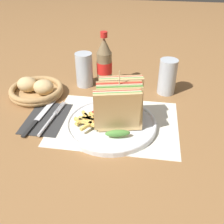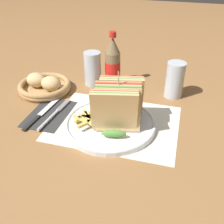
{
  "view_description": "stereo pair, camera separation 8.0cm",
  "coord_description": "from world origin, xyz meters",
  "px_view_note": "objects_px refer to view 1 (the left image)",
  "views": [
    {
      "loc": [
        0.12,
        -0.65,
        0.48
      ],
      "look_at": [
        0.02,
        0.01,
        0.04
      ],
      "focal_mm": 42.0,
      "sensor_mm": 36.0,
      "label": 1
    },
    {
      "loc": [
        0.2,
        -0.63,
        0.48
      ],
      "look_at": [
        0.02,
        0.01,
        0.04
      ],
      "focal_mm": 42.0,
      "sensor_mm": 36.0,
      "label": 2
    }
  ],
  "objects_px": {
    "glass_far": "(84,70)",
    "knife": "(39,117)",
    "plate_main": "(111,124)",
    "glass_near": "(167,79)",
    "club_sandwich": "(119,104)",
    "bread_basket": "(36,90)",
    "coke_bottle_near": "(104,63)",
    "fork": "(50,121)"
  },
  "relations": [
    {
      "from": "club_sandwich",
      "to": "knife",
      "type": "height_order",
      "value": "club_sandwich"
    },
    {
      "from": "coke_bottle_near",
      "to": "bread_basket",
      "type": "relative_size",
      "value": 1.07
    },
    {
      "from": "knife",
      "to": "bread_basket",
      "type": "bearing_deg",
      "value": 119.72
    },
    {
      "from": "plate_main",
      "to": "coke_bottle_near",
      "type": "relative_size",
      "value": 1.35
    },
    {
      "from": "club_sandwich",
      "to": "glass_far",
      "type": "relative_size",
      "value": 1.42
    },
    {
      "from": "club_sandwich",
      "to": "knife",
      "type": "xyz_separation_m",
      "value": [
        -0.26,
        0.0,
        -0.08
      ]
    },
    {
      "from": "fork",
      "to": "bread_basket",
      "type": "height_order",
      "value": "bread_basket"
    },
    {
      "from": "plate_main",
      "to": "glass_near",
      "type": "height_order",
      "value": "glass_near"
    },
    {
      "from": "knife",
      "to": "plate_main",
      "type": "bearing_deg",
      "value": 3.98
    },
    {
      "from": "fork",
      "to": "glass_far",
      "type": "relative_size",
      "value": 1.48
    },
    {
      "from": "glass_near",
      "to": "coke_bottle_near",
      "type": "bearing_deg",
      "value": 171.63
    },
    {
      "from": "knife",
      "to": "glass_far",
      "type": "xyz_separation_m",
      "value": [
        0.09,
        0.25,
        0.06
      ]
    },
    {
      "from": "glass_near",
      "to": "club_sandwich",
      "type": "bearing_deg",
      "value": -121.21
    },
    {
      "from": "knife",
      "to": "glass_near",
      "type": "xyz_separation_m",
      "value": [
        0.4,
        0.24,
        0.05
      ]
    },
    {
      "from": "coke_bottle_near",
      "to": "knife",
      "type": "bearing_deg",
      "value": -121.12
    },
    {
      "from": "fork",
      "to": "coke_bottle_near",
      "type": "distance_m",
      "value": 0.32
    },
    {
      "from": "plate_main",
      "to": "knife",
      "type": "xyz_separation_m",
      "value": [
        -0.23,
        0.01,
        -0.0
      ]
    },
    {
      "from": "glass_far",
      "to": "knife",
      "type": "bearing_deg",
      "value": -109.65
    },
    {
      "from": "plate_main",
      "to": "knife",
      "type": "bearing_deg",
      "value": 178.76
    },
    {
      "from": "glass_near",
      "to": "fork",
      "type": "bearing_deg",
      "value": -144.91
    },
    {
      "from": "bread_basket",
      "to": "club_sandwich",
      "type": "bearing_deg",
      "value": -24.62
    },
    {
      "from": "bread_basket",
      "to": "glass_near",
      "type": "bearing_deg",
      "value": 11.26
    },
    {
      "from": "club_sandwich",
      "to": "fork",
      "type": "relative_size",
      "value": 0.96
    },
    {
      "from": "knife",
      "to": "coke_bottle_near",
      "type": "bearing_deg",
      "value": 64.1
    },
    {
      "from": "coke_bottle_near",
      "to": "glass_far",
      "type": "bearing_deg",
      "value": -164.25
    },
    {
      "from": "club_sandwich",
      "to": "bread_basket",
      "type": "height_order",
      "value": "club_sandwich"
    },
    {
      "from": "glass_far",
      "to": "bread_basket",
      "type": "height_order",
      "value": "glass_far"
    },
    {
      "from": "knife",
      "to": "glass_far",
      "type": "relative_size",
      "value": 1.63
    },
    {
      "from": "knife",
      "to": "coke_bottle_near",
      "type": "height_order",
      "value": "coke_bottle_near"
    },
    {
      "from": "fork",
      "to": "plate_main",
      "type": "bearing_deg",
      "value": 8.46
    },
    {
      "from": "club_sandwich",
      "to": "glass_near",
      "type": "xyz_separation_m",
      "value": [
        0.15,
        0.24,
        -0.02
      ]
    },
    {
      "from": "plate_main",
      "to": "knife",
      "type": "relative_size",
      "value": 1.32
    },
    {
      "from": "knife",
      "to": "club_sandwich",
      "type": "bearing_deg",
      "value": 4.45
    },
    {
      "from": "club_sandwich",
      "to": "bread_basket",
      "type": "bearing_deg",
      "value": 155.38
    },
    {
      "from": "club_sandwich",
      "to": "fork",
      "type": "xyz_separation_m",
      "value": [
        -0.22,
        -0.01,
        -0.07
      ]
    },
    {
      "from": "knife",
      "to": "glass_near",
      "type": "distance_m",
      "value": 0.47
    },
    {
      "from": "club_sandwich",
      "to": "plate_main",
      "type": "bearing_deg",
      "value": -176.03
    },
    {
      "from": "coke_bottle_near",
      "to": "glass_far",
      "type": "distance_m",
      "value": 0.08
    },
    {
      "from": "plate_main",
      "to": "club_sandwich",
      "type": "distance_m",
      "value": 0.07
    },
    {
      "from": "bread_basket",
      "to": "knife",
      "type": "bearing_deg",
      "value": -65.5
    },
    {
      "from": "glass_near",
      "to": "bread_basket",
      "type": "relative_size",
      "value": 0.67
    },
    {
      "from": "coke_bottle_near",
      "to": "glass_near",
      "type": "distance_m",
      "value": 0.24
    }
  ]
}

